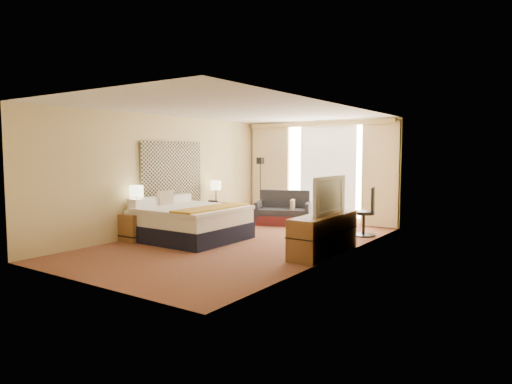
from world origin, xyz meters
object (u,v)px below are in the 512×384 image
Objects in this scene: floor_lamp at (260,176)px; television at (324,195)px; nightstand_left at (136,227)px; loveseat at (284,213)px; bed at (190,222)px; lamp_right at (216,186)px; nightstand_right at (214,214)px; lamp_left at (136,192)px; desk_chair at (366,214)px; media_dresser at (324,234)px.

television is (3.27, -2.85, -0.13)m from floor_lamp.
loveseat is (1.38, 3.54, 0.00)m from nightstand_left.
bed is 2.04m from lamp_right.
loveseat is at bearing 36.89° from nightstand_right.
bed reaches higher than nightstand_right.
television is at bearing 17.12° from nightstand_left.
lamp_right is (0.03, 2.49, -0.02)m from lamp_left.
television reaches higher than lamp_right.
lamp_right is (0.04, 0.02, 0.70)m from nightstand_right.
television is at bearing -68.20° from loveseat.
loveseat is at bearing -23.66° from floor_lamp.
lamp_left reaches higher than bed.
lamp_left is at bearing -155.47° from desk_chair.
lamp_right is (0.04, 2.52, 0.70)m from nightstand_left.
lamp_right is (-3.66, 1.47, 0.62)m from media_dresser.
loveseat is 1.29× the size of television.
floor_lamp is (0.38, 3.98, 0.90)m from nightstand_left.
loveseat is 2.78× the size of lamp_right.
loveseat is 2.33m from desk_chair.
nightstand_right is 0.33× the size of floor_lamp.
floor_lamp is at bearing 84.49° from nightstand_left.
media_dresser is at bearing -105.38° from desk_chair.
bed is at bearing 42.01° from nightstand_left.
nightstand_right is at bearing -164.51° from loveseat.
desk_chair is at bearing 40.62° from lamp_left.
nightstand_right is 3.74m from desk_chair.
floor_lamp reaches higher than bed.
desk_chair is at bearing 10.15° from lamp_right.
bed reaches higher than loveseat.
television reaches higher than desk_chair.
lamp_left is (-0.37, -3.95, -0.18)m from floor_lamp.
lamp_left is (0.02, -2.47, 0.72)m from nightstand_right.
bed is at bearing 98.03° from television.
bed is at bearing 41.44° from lamp_left.
lamp_right reaches higher than loveseat.
floor_lamp reaches higher than media_dresser.
nightstand_left is 1.09m from bed.
media_dresser is 3.99m from lamp_right.
lamp_left is at bearing 59.27° from nightstand_left.
nightstand_left is 2.50m from nightstand_right.
nightstand_right is 0.31× the size of media_dresser.
television is at bearing -21.10° from lamp_right.
lamp_right reaches higher than nightstand_left.
television is (3.65, 1.12, 0.76)m from nightstand_left.
desk_chair is (3.29, -0.81, -0.70)m from floor_lamp.
floor_lamp reaches higher than nightstand_right.
media_dresser is 3.87m from lamp_left.
desk_chair is (3.67, 0.67, 0.19)m from nightstand_right.
lamp_left is at bearing -90.62° from lamp_right.
floor_lamp is at bearing 150.07° from desk_chair.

